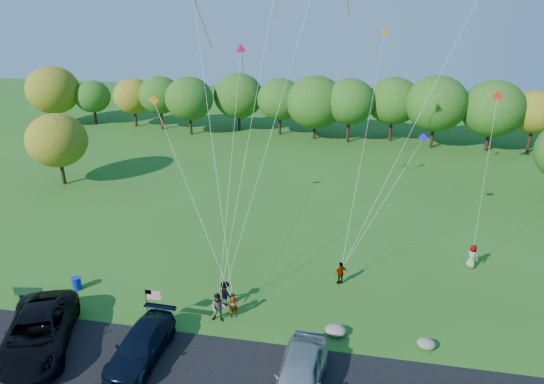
{
  "coord_description": "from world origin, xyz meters",
  "views": [
    {
      "loc": [
        5.97,
        -21.43,
        17.72
      ],
      "look_at": [
        0.87,
        6.0,
        5.9
      ],
      "focal_mm": 32.0,
      "sensor_mm": 36.0,
      "label": 1
    }
  ],
  "objects_px": {
    "flyer_b": "(218,308)",
    "flyer_e": "(472,256)",
    "flyer_c": "(225,294)",
    "trash_barrel": "(77,283)",
    "minivan_dark": "(37,333)",
    "minivan_navy": "(141,346)",
    "park_bench": "(29,293)",
    "flyer_a": "(233,305)",
    "flyer_d": "(341,273)",
    "minivan_silver": "(300,374)"
  },
  "relations": [
    {
      "from": "minivan_silver",
      "to": "flyer_c",
      "type": "xyz_separation_m",
      "value": [
        -5.28,
        5.86,
        -0.17
      ]
    },
    {
      "from": "minivan_silver",
      "to": "minivan_navy",
      "type": "bearing_deg",
      "value": 179.63
    },
    {
      "from": "minivan_navy",
      "to": "flyer_d",
      "type": "relative_size",
      "value": 3.39
    },
    {
      "from": "flyer_c",
      "to": "trash_barrel",
      "type": "distance_m",
      "value": 9.73
    },
    {
      "from": "minivan_dark",
      "to": "flyer_e",
      "type": "bearing_deg",
      "value": 6.56
    },
    {
      "from": "flyer_b",
      "to": "flyer_d",
      "type": "xyz_separation_m",
      "value": [
        6.65,
        5.11,
        -0.11
      ]
    },
    {
      "from": "flyer_c",
      "to": "park_bench",
      "type": "height_order",
      "value": "flyer_c"
    },
    {
      "from": "trash_barrel",
      "to": "minivan_navy",
      "type": "bearing_deg",
      "value": -37.34
    },
    {
      "from": "minivan_navy",
      "to": "trash_barrel",
      "type": "distance_m",
      "value": 8.49
    },
    {
      "from": "flyer_a",
      "to": "flyer_b",
      "type": "distance_m",
      "value": 0.91
    },
    {
      "from": "minivan_dark",
      "to": "minivan_navy",
      "type": "relative_size",
      "value": 1.32
    },
    {
      "from": "flyer_c",
      "to": "flyer_e",
      "type": "height_order",
      "value": "flyer_e"
    },
    {
      "from": "minivan_dark",
      "to": "flyer_b",
      "type": "relative_size",
      "value": 3.9
    },
    {
      "from": "minivan_silver",
      "to": "flyer_b",
      "type": "bearing_deg",
      "value": 144.19
    },
    {
      "from": "flyer_a",
      "to": "trash_barrel",
      "type": "xyz_separation_m",
      "value": [
        -10.5,
        0.9,
        -0.36
      ]
    },
    {
      "from": "minivan_dark",
      "to": "minivan_navy",
      "type": "bearing_deg",
      "value": -18.5
    },
    {
      "from": "flyer_d",
      "to": "park_bench",
      "type": "distance_m",
      "value": 19.32
    },
    {
      "from": "minivan_silver",
      "to": "flyer_e",
      "type": "height_order",
      "value": "minivan_silver"
    },
    {
      "from": "minivan_silver",
      "to": "trash_barrel",
      "type": "height_order",
      "value": "minivan_silver"
    },
    {
      "from": "flyer_b",
      "to": "flyer_e",
      "type": "distance_m",
      "value": 17.65
    },
    {
      "from": "minivan_silver",
      "to": "flyer_d",
      "type": "relative_size",
      "value": 3.47
    },
    {
      "from": "minivan_dark",
      "to": "flyer_a",
      "type": "height_order",
      "value": "minivan_dark"
    },
    {
      "from": "flyer_a",
      "to": "trash_barrel",
      "type": "bearing_deg",
      "value": 147.3
    },
    {
      "from": "minivan_silver",
      "to": "flyer_b",
      "type": "relative_size",
      "value": 3.03
    },
    {
      "from": "minivan_dark",
      "to": "flyer_c",
      "type": "bearing_deg",
      "value": 11.2
    },
    {
      "from": "flyer_a",
      "to": "flyer_d",
      "type": "distance_m",
      "value": 7.48
    },
    {
      "from": "minivan_navy",
      "to": "flyer_a",
      "type": "height_order",
      "value": "minivan_navy"
    },
    {
      "from": "minivan_silver",
      "to": "park_bench",
      "type": "distance_m",
      "value": 17.65
    },
    {
      "from": "flyer_a",
      "to": "flyer_e",
      "type": "height_order",
      "value": "flyer_e"
    },
    {
      "from": "minivan_silver",
      "to": "flyer_e",
      "type": "relative_size",
      "value": 3.23
    },
    {
      "from": "minivan_dark",
      "to": "flyer_b",
      "type": "height_order",
      "value": "minivan_dark"
    },
    {
      "from": "flyer_e",
      "to": "trash_barrel",
      "type": "relative_size",
      "value": 2.03
    },
    {
      "from": "flyer_c",
      "to": "flyer_e",
      "type": "distance_m",
      "value": 16.99
    },
    {
      "from": "flyer_c",
      "to": "flyer_a",
      "type": "bearing_deg",
      "value": 148.91
    },
    {
      "from": "minivan_navy",
      "to": "flyer_a",
      "type": "distance_m",
      "value": 5.67
    },
    {
      "from": "flyer_c",
      "to": "flyer_d",
      "type": "distance_m",
      "value": 7.6
    },
    {
      "from": "flyer_e",
      "to": "minivan_dark",
      "type": "bearing_deg",
      "value": 67.67
    },
    {
      "from": "flyer_c",
      "to": "flyer_d",
      "type": "height_order",
      "value": "flyer_c"
    },
    {
      "from": "flyer_c",
      "to": "park_bench",
      "type": "xyz_separation_m",
      "value": [
        -11.88,
        -1.73,
        -0.29
      ]
    },
    {
      "from": "park_bench",
      "to": "trash_barrel",
      "type": "distance_m",
      "value": 2.7
    },
    {
      "from": "minivan_silver",
      "to": "flyer_d",
      "type": "height_order",
      "value": "minivan_silver"
    },
    {
      "from": "minivan_dark",
      "to": "trash_barrel",
      "type": "bearing_deg",
      "value": 79.9
    },
    {
      "from": "flyer_b",
      "to": "trash_barrel",
      "type": "xyz_separation_m",
      "value": [
        -9.76,
        1.41,
        -0.48
      ]
    },
    {
      "from": "flyer_c",
      "to": "flyer_d",
      "type": "relative_size",
      "value": 1.04
    },
    {
      "from": "minivan_silver",
      "to": "flyer_e",
      "type": "distance_m",
      "value": 16.54
    },
    {
      "from": "flyer_c",
      "to": "minivan_silver",
      "type": "bearing_deg",
      "value": 152.78
    },
    {
      "from": "flyer_d",
      "to": "park_bench",
      "type": "relative_size",
      "value": 0.9
    },
    {
      "from": "minivan_navy",
      "to": "flyer_d",
      "type": "bearing_deg",
      "value": 44.24
    },
    {
      "from": "minivan_dark",
      "to": "flyer_e",
      "type": "relative_size",
      "value": 4.16
    },
    {
      "from": "flyer_d",
      "to": "flyer_c",
      "type": "bearing_deg",
      "value": -5.87
    }
  ]
}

